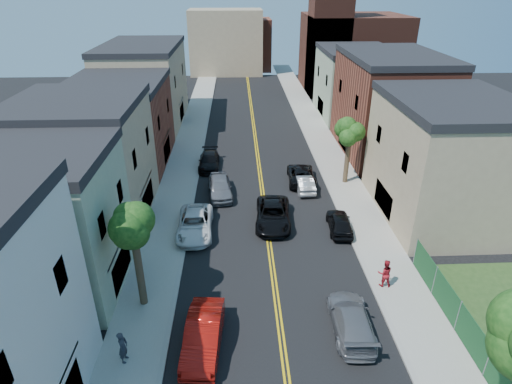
{
  "coord_description": "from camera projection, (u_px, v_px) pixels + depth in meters",
  "views": [
    {
      "loc": [
        -2.15,
        -5.8,
        17.39
      ],
      "look_at": [
        -0.76,
        24.54,
        2.0
      ],
      "focal_mm": 29.78,
      "sensor_mm": 36.0,
      "label": 1
    }
  ],
  "objects": [
    {
      "name": "bldg_right_tan",
      "position": [
        445.0,
        163.0,
        33.04
      ],
      "size": [
        9.0,
        12.0,
        9.0
      ],
      "primitive_type": "cube",
      "color": "#998466",
      "rests_on": "ground"
    },
    {
      "name": "pedestrian_left",
      "position": [
        123.0,
        347.0,
        20.98
      ],
      "size": [
        0.5,
        0.7,
        1.81
      ],
      "primitive_type": "imported",
      "rotation": [
        0.0,
        0.0,
        1.46
      ],
      "color": "#292A32",
      "rests_on": "sidewalk_left"
    },
    {
      "name": "backdrop_left",
      "position": [
        226.0,
        42.0,
        83.3
      ],
      "size": [
        14.0,
        8.0,
        12.0
      ],
      "primitive_type": "cube",
      "color": "#998466",
      "rests_on": "ground"
    },
    {
      "name": "red_sedan",
      "position": [
        203.0,
        335.0,
        21.99
      ],
      "size": [
        2.15,
        5.21,
        1.68
      ],
      "primitive_type": "imported",
      "rotation": [
        0.0,
        0.0,
        -0.07
      ],
      "color": "#AA110B",
      "rests_on": "ground"
    },
    {
      "name": "bldg_right_palegrn",
      "position": [
        354.0,
        85.0,
        58.1
      ],
      "size": [
        9.0,
        12.0,
        8.5
      ],
      "primitive_type": "cube",
      "color": "gray",
      "rests_on": "ground"
    },
    {
      "name": "bldg_left_palegrn",
      "position": [
        37.0,
        228.0,
        24.88
      ],
      "size": [
        9.0,
        8.0,
        8.5
      ],
      "primitive_type": "cube",
      "color": "gray",
      "rests_on": "ground"
    },
    {
      "name": "bldg_right_brick",
      "position": [
        388.0,
        107.0,
        45.29
      ],
      "size": [
        9.0,
        14.0,
        10.0
      ],
      "primitive_type": "cube",
      "color": "brown",
      "rests_on": "ground"
    },
    {
      "name": "bldg_left_tan_near",
      "position": [
        85.0,
        164.0,
        32.78
      ],
      "size": [
        9.0,
        10.0,
        9.0
      ],
      "primitive_type": "cube",
      "color": "#998466",
      "rests_on": "ground"
    },
    {
      "name": "grey_car_left",
      "position": [
        220.0,
        187.0,
        37.47
      ],
      "size": [
        2.49,
        5.19,
        1.71
      ],
      "primitive_type": "imported",
      "rotation": [
        0.0,
        0.0,
        0.1
      ],
      "color": "slate",
      "rests_on": "ground"
    },
    {
      "name": "white_pickup",
      "position": [
        195.0,
        224.0,
        31.99
      ],
      "size": [
        2.67,
        5.66,
        1.56
      ],
      "primitive_type": "imported",
      "rotation": [
        0.0,
        0.0,
        0.01
      ],
      "color": "silver",
      "rests_on": "ground"
    },
    {
      "name": "tree_left_mid",
      "position": [
        130.0,
        207.0,
        22.3
      ],
      "size": [
        5.2,
        5.2,
        9.29
      ],
      "color": "#3E321F",
      "rests_on": "sidewalk_left"
    },
    {
      "name": "curb_right",
      "position": [
        310.0,
        145.0,
        48.97
      ],
      "size": [
        0.3,
        100.0,
        0.15
      ],
      "primitive_type": "cube",
      "color": "gray",
      "rests_on": "ground"
    },
    {
      "name": "black_suv_lane",
      "position": [
        273.0,
        215.0,
        33.22
      ],
      "size": [
        3.07,
        5.92,
        1.59
      ],
      "primitive_type": "imported",
      "rotation": [
        0.0,
        0.0,
        -0.07
      ],
      "color": "black",
      "rests_on": "ground"
    },
    {
      "name": "black_car_left",
      "position": [
        209.0,
        161.0,
        43.14
      ],
      "size": [
        2.05,
        4.94,
        1.43
      ],
      "primitive_type": "imported",
      "rotation": [
        0.0,
        0.0,
        -0.01
      ],
      "color": "black",
      "rests_on": "ground"
    },
    {
      "name": "bldg_left_tan_far",
      "position": [
        145.0,
        87.0,
        54.95
      ],
      "size": [
        9.0,
        16.0,
        9.5
      ],
      "primitive_type": "cube",
      "color": "#998466",
      "rests_on": "ground"
    },
    {
      "name": "tree_right_far",
      "position": [
        351.0,
        124.0,
        37.57
      ],
      "size": [
        4.4,
        4.4,
        8.03
      ],
      "color": "#3E321F",
      "rests_on": "sidewalk_right"
    },
    {
      "name": "silver_car_right",
      "position": [
        304.0,
        183.0,
        38.61
      ],
      "size": [
        1.67,
        4.24,
        1.37
      ],
      "primitive_type": "imported",
      "rotation": [
        0.0,
        0.0,
        3.19
      ],
      "color": "#ABAEB3",
      "rests_on": "ground"
    },
    {
      "name": "sidewalk_right",
      "position": [
        325.0,
        145.0,
        49.05
      ],
      "size": [
        3.2,
        100.0,
        0.15
      ],
      "primitive_type": "cube",
      "color": "gray",
      "rests_on": "ground"
    },
    {
      "name": "church",
      "position": [
        347.0,
        46.0,
        70.27
      ],
      "size": [
        16.2,
        14.2,
        22.6
      ],
      "color": "#4C2319",
      "rests_on": "ground"
    },
    {
      "name": "sidewalk_left",
      "position": [
        187.0,
        147.0,
        48.4
      ],
      "size": [
        3.2,
        100.0,
        0.15
      ],
      "primitive_type": "cube",
      "color": "gray",
      "rests_on": "ground"
    },
    {
      "name": "black_car_right",
      "position": [
        340.0,
        222.0,
        32.31
      ],
      "size": [
        1.94,
        4.26,
        1.42
      ],
      "primitive_type": "imported",
      "rotation": [
        0.0,
        0.0,
        3.08
      ],
      "color": "black",
      "rests_on": "ground"
    },
    {
      "name": "grey_car_right",
      "position": [
        351.0,
        320.0,
        23.1
      ],
      "size": [
        2.32,
        5.24,
        1.49
      ],
      "primitive_type": "imported",
      "rotation": [
        0.0,
        0.0,
        3.1
      ],
      "color": "slate",
      "rests_on": "ground"
    },
    {
      "name": "curb_left",
      "position": [
        203.0,
        147.0,
        48.47
      ],
      "size": [
        0.3,
        100.0,
        0.15
      ],
      "primitive_type": "cube",
      "color": "gray",
      "rests_on": "ground"
    },
    {
      "name": "fence_right",
      "position": [
        472.0,
        338.0,
        21.47
      ],
      "size": [
        0.04,
        15.0,
        1.9
      ],
      "primitive_type": "cube",
      "color": "#143F1E",
      "rests_on": "sidewalk_right"
    },
    {
      "name": "pedestrian_right",
      "position": [
        385.0,
        273.0,
        26.18
      ],
      "size": [
        0.97,
        0.78,
        1.86
      ],
      "primitive_type": "imported",
      "rotation": [
        0.0,
        0.0,
        3.05
      ],
      "color": "#A31922",
      "rests_on": "sidewalk_right"
    },
    {
      "name": "dark_car_right_far",
      "position": [
        301.0,
        174.0,
        40.15
      ],
      "size": [
        2.7,
        5.41,
        1.47
      ],
      "primitive_type": "imported",
      "rotation": [
        0.0,
        0.0,
        3.09
      ],
      "color": "black",
      "rests_on": "ground"
    },
    {
      "name": "backdrop_center",
      "position": [
        246.0,
        45.0,
        87.48
      ],
      "size": [
        10.0,
        8.0,
        10.0
      ],
      "primitive_type": "cube",
      "color": "brown",
      "rests_on": "ground"
    },
    {
      "name": "bldg_left_brick",
      "position": [
        120.0,
        126.0,
        42.81
      ],
      "size": [
        9.0,
        12.0,
        8.0
      ],
      "primitive_type": "cube",
      "color": "brown",
      "rests_on": "ground"
    }
  ]
}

